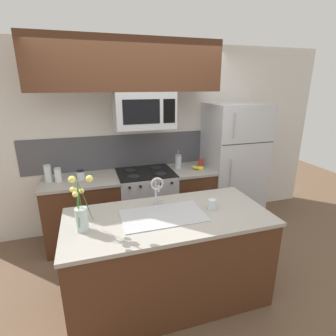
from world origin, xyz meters
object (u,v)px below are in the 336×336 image
(storage_jar_short, at_px, (81,175))
(drinking_glass, at_px, (212,204))
(microwave, at_px, (144,110))
(flower_vase, at_px, (81,213))
(sink_faucet, at_px, (157,187))
(refrigerator, at_px, (232,164))
(storage_jar_tall, at_px, (48,174))
(stove_range, at_px, (146,203))
(french_press, at_px, (178,162))
(coffee_tin, at_px, (201,163))
(banana_bunch, at_px, (198,168))
(storage_jar_medium, at_px, (58,175))

(storage_jar_short, relative_size, drinking_glass, 1.15)
(microwave, height_order, flower_vase, microwave)
(sink_faucet, relative_size, drinking_glass, 2.95)
(refrigerator, bearing_deg, storage_jar_tall, -179.99)
(stove_range, height_order, french_press, french_press)
(refrigerator, height_order, flower_vase, refrigerator)
(storage_jar_short, distance_m, drinking_glass, 1.74)
(microwave, height_order, coffee_tin, microwave)
(banana_bunch, relative_size, flower_vase, 0.41)
(banana_bunch, bearing_deg, sink_faucet, -131.79)
(sink_faucet, distance_m, flower_vase, 0.75)
(french_press, relative_size, sink_faucet, 0.87)
(sink_faucet, bearing_deg, storage_jar_medium, 133.96)
(stove_range, xyz_separation_m, coffee_tin, (0.84, 0.05, 0.50))
(refrigerator, relative_size, storage_jar_short, 15.15)
(refrigerator, height_order, banana_bunch, refrigerator)
(coffee_tin, xyz_separation_m, flower_vase, (-1.66, -1.33, 0.10))
(french_press, bearing_deg, banana_bunch, -24.41)
(french_press, xyz_separation_m, drinking_glass, (-0.12, -1.32, -0.05))
(microwave, xyz_separation_m, banana_bunch, (0.76, -0.04, -0.82))
(microwave, height_order, banana_bunch, microwave)
(stove_range, distance_m, storage_jar_medium, 1.23)
(drinking_glass, bearing_deg, storage_jar_short, 134.06)
(storage_jar_tall, xyz_separation_m, flower_vase, (0.40, -1.30, 0.05))
(drinking_glass, distance_m, flower_vase, 1.19)
(stove_range, xyz_separation_m, flower_vase, (-0.82, -1.28, 0.61))
(microwave, height_order, storage_jar_tall, microwave)
(stove_range, bearing_deg, coffee_tin, 3.41)
(refrigerator, xyz_separation_m, sink_faucet, (-1.46, -1.05, 0.20))
(storage_jar_tall, relative_size, banana_bunch, 1.14)
(refrigerator, distance_m, storage_jar_tall, 2.57)
(french_press, distance_m, drinking_glass, 1.33)
(banana_bunch, height_order, french_press, french_press)
(storage_jar_medium, distance_m, sink_faucet, 1.43)
(storage_jar_short, relative_size, sink_faucet, 0.39)
(stove_range, height_order, microwave, microwave)
(french_press, bearing_deg, stove_range, -173.04)
(storage_jar_short, bearing_deg, french_press, 3.04)
(storage_jar_tall, xyz_separation_m, banana_bunch, (1.97, -0.08, -0.09))
(stove_range, xyz_separation_m, sink_faucet, (-0.11, -1.03, 0.65))
(banana_bunch, xyz_separation_m, flower_vase, (-1.57, -1.22, 0.14))
(banana_bunch, relative_size, french_press, 0.71)
(french_press, bearing_deg, refrigerator, -2.67)
(storage_jar_short, relative_size, flower_vase, 0.26)
(storage_jar_short, bearing_deg, banana_bunch, -1.78)
(stove_range, distance_m, refrigerator, 1.42)
(flower_vase, bearing_deg, refrigerator, 31.01)
(banana_bunch, bearing_deg, stove_range, 175.47)
(microwave, xyz_separation_m, refrigerator, (1.35, 0.04, -0.85))
(banana_bunch, bearing_deg, flower_vase, -142.15)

